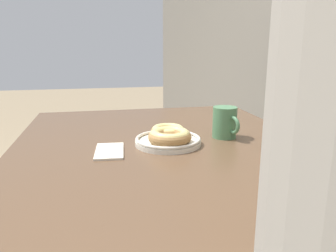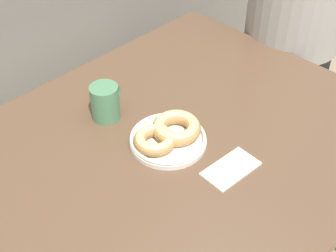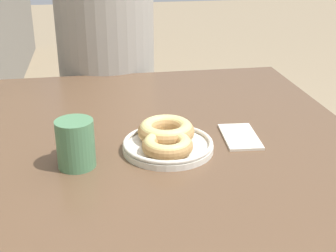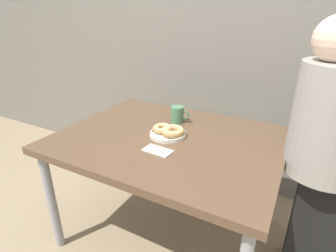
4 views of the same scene
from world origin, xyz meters
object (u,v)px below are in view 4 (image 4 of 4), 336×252
object	(u,v)px
coffee_mug	(178,114)
napkin	(158,151)
dining_table	(169,147)
donut_plate	(169,131)
person_figure	(329,156)

from	to	relation	value
coffee_mug	napkin	size ratio (longest dim) A/B	0.76
dining_table	napkin	size ratio (longest dim) A/B	8.01
donut_plate	coffee_mug	xyz separation A→B (m)	(-0.04, 0.20, 0.03)
napkin	coffee_mug	bearing A→B (deg)	101.75
dining_table	napkin	distance (m)	0.19
dining_table	donut_plate	size ratio (longest dim) A/B	5.40
person_figure	napkin	distance (m)	0.81
person_figure	coffee_mug	bearing A→B (deg)	173.42
coffee_mug	person_figure	world-z (taller)	person_figure
dining_table	person_figure	distance (m)	0.80
donut_plate	napkin	distance (m)	0.19
coffee_mug	person_figure	xyz separation A→B (m)	(0.83, -0.10, -0.02)
coffee_mug	napkin	world-z (taller)	coffee_mug
coffee_mug	napkin	bearing A→B (deg)	-78.25
coffee_mug	person_figure	bearing A→B (deg)	-6.58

